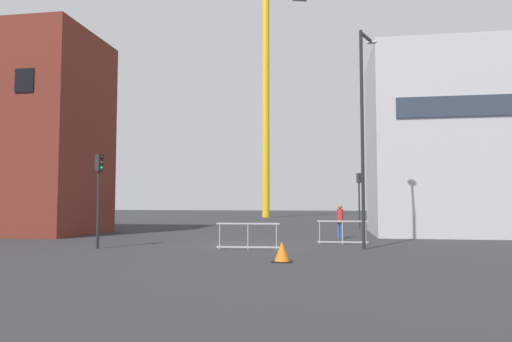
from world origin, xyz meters
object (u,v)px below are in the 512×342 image
traffic_light_verge (99,185)px  streetlamp_tall (363,123)px  construction_crane (264,72)px  traffic_light_near (359,191)px  traffic_cone_striped (282,252)px  pedestrian_walking (340,219)px

traffic_light_verge → streetlamp_tall: bearing=7.5°
streetlamp_tall → construction_crane: bearing=104.0°
traffic_light_verge → traffic_light_near: bearing=54.6°
construction_crane → traffic_light_verge: 41.57m
traffic_light_near → traffic_cone_striped: 20.02m
traffic_light_near → pedestrian_walking: (-1.62, -9.69, -1.65)m
streetlamp_tall → traffic_light_near: 15.23m
construction_crane → pedestrian_walking: (8.37, -31.76, -17.09)m
pedestrian_walking → traffic_light_near: bearing=80.5°
traffic_cone_striped → traffic_light_verge: bearing=159.0°
construction_crane → traffic_cone_striped: construction_crane is taller
construction_crane → traffic_cone_striped: 45.69m
traffic_light_verge → traffic_cone_striped: size_ratio=5.90×
traffic_light_near → pedestrian_walking: size_ratio=2.25×
construction_crane → traffic_light_near: (9.98, -22.07, -15.44)m
traffic_light_near → traffic_cone_striped: traffic_light_near is taller
construction_crane → traffic_light_near: bearing=-65.7°
traffic_cone_striped → construction_crane: bearing=98.5°
pedestrian_walking → streetlamp_tall: bearing=-80.7°
construction_crane → streetlamp_tall: 40.34m
construction_crane → traffic_light_verge: size_ratio=7.37×
construction_crane → pedestrian_walking: bearing=-75.2°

